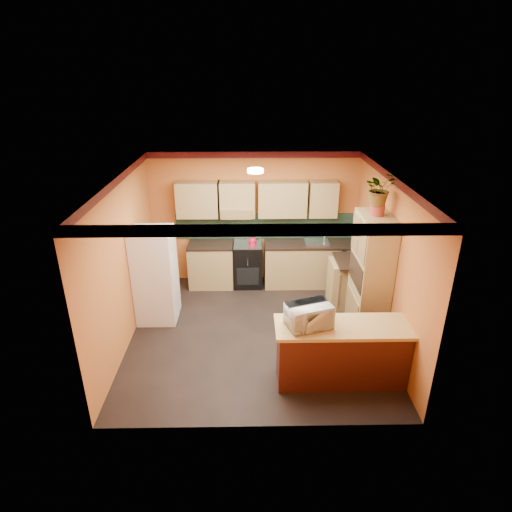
{
  "coord_description": "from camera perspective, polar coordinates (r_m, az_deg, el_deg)",
  "views": [
    {
      "loc": [
        -0.11,
        -6.18,
        4.17
      ],
      "look_at": [
        0.01,
        0.45,
        1.24
      ],
      "focal_mm": 30.0,
      "sensor_mm": 36.0,
      "label": 1
    }
  ],
  "objects": [
    {
      "name": "breakfast_bar",
      "position": [
        6.33,
        11.3,
        -12.77
      ],
      "size": [
        1.8,
        0.55,
        0.88
      ],
      "primitive_type": "cube",
      "color": "#4E2112",
      "rests_on": "ground"
    },
    {
      "name": "fern",
      "position": [
        6.71,
        16.19,
        8.65
      ],
      "size": [
        0.58,
        0.55,
        0.51
      ],
      "primitive_type": "imported",
      "rotation": [
        0.0,
        0.0,
        0.41
      ],
      "color": "tan",
      "rests_on": "fern_pot"
    },
    {
      "name": "base_cabinets_back",
      "position": [
        8.83,
        2.96,
        -1.16
      ],
      "size": [
        3.65,
        0.6,
        0.88
      ],
      "primitive_type": "cube",
      "color": "tan",
      "rests_on": "ground"
    },
    {
      "name": "pantry",
      "position": [
        7.17,
        14.98,
        -2.81
      ],
      "size": [
        0.48,
        0.9,
        2.1
      ],
      "primitive_type": "cube",
      "color": "tan",
      "rests_on": "ground"
    },
    {
      "name": "bar_top",
      "position": [
        6.07,
        11.65,
        -9.24
      ],
      "size": [
        1.9,
        0.65,
        0.05
      ],
      "primitive_type": "cube",
      "color": "tan",
      "rests_on": "breakfast_bar"
    },
    {
      "name": "countertop_right",
      "position": [
        8.07,
        12.78,
        -0.67
      ],
      "size": [
        0.62,
        0.8,
        0.04
      ],
      "primitive_type": "cube",
      "color": "black",
      "rests_on": "base_cabinets_right"
    },
    {
      "name": "fern_pot",
      "position": [
        6.8,
        15.87,
        5.93
      ],
      "size": [
        0.22,
        0.22,
        0.16
      ],
      "primitive_type": "cylinder",
      "color": "#A53428",
      "rests_on": "pantry"
    },
    {
      "name": "base_cabinets_right",
      "position": [
        8.27,
        12.49,
        -3.58
      ],
      "size": [
        0.6,
        0.8,
        0.88
      ],
      "primitive_type": "cube",
      "color": "tan",
      "rests_on": "ground"
    },
    {
      "name": "countertop_back",
      "position": [
        8.64,
        3.02,
        1.6
      ],
      "size": [
        3.65,
        0.62,
        0.04
      ],
      "primitive_type": "cube",
      "color": "black",
      "rests_on": "base_cabinets_back"
    },
    {
      "name": "fridge",
      "position": [
        7.65,
        -13.29,
        -2.54
      ],
      "size": [
        0.68,
        0.66,
        1.7
      ],
      "primitive_type": "cube",
      "color": "white",
      "rests_on": "ground"
    },
    {
      "name": "room_shell",
      "position": [
        6.79,
        0.15,
        6.01
      ],
      "size": [
        4.24,
        4.24,
        2.72
      ],
      "color": "black",
      "rests_on": "ground"
    },
    {
      "name": "stove",
      "position": [
        8.8,
        -1.1,
        -1.11
      ],
      "size": [
        0.58,
        0.58,
        0.91
      ],
      "primitive_type": "cube",
      "color": "black",
      "rests_on": "ground"
    },
    {
      "name": "kettle",
      "position": [
        8.54,
        -0.46,
        2.07
      ],
      "size": [
        0.23,
        0.23,
        0.18
      ],
      "primitive_type": null,
      "rotation": [
        0.0,
        0.0,
        -0.43
      ],
      "color": "#A80B25",
      "rests_on": "stove"
    },
    {
      "name": "microwave",
      "position": [
        5.88,
        7.03,
        -7.88
      ],
      "size": [
        0.68,
        0.56,
        0.33
      ],
      "primitive_type": "imported",
      "rotation": [
        0.0,
        0.0,
        0.32
      ],
      "color": "white",
      "rests_on": "bar_top"
    },
    {
      "name": "sink",
      "position": [
        8.72,
        8.12,
        1.83
      ],
      "size": [
        0.48,
        0.4,
        0.03
      ],
      "primitive_type": "cube",
      "color": "silver",
      "rests_on": "countertop_back"
    }
  ]
}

